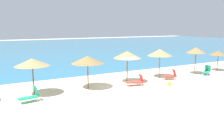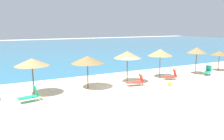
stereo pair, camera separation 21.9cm
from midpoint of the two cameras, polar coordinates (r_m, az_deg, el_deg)
name	(u,v)px [view 2 (the right image)]	position (r m, az deg, el deg)	size (l,w,h in m)	color
ground_plane	(130,89)	(19.36, 4.79, -4.61)	(160.00, 160.00, 0.00)	beige
sea_water	(39,48)	(57.61, -17.49, 5.24)	(160.00, 68.72, 0.01)	teal
beach_umbrella_1	(32,62)	(17.90, -18.95, 1.85)	(2.54, 2.54, 2.82)	brown
beach_umbrella_2	(87,60)	(18.89, -5.79, 2.56)	(2.69, 2.69, 2.76)	brown
beach_umbrella_3	(127,55)	(20.74, 4.15, 3.81)	(2.50, 2.50, 2.94)	brown
beach_umbrella_4	(160,53)	(23.30, 12.19, 4.27)	(2.45, 2.45, 2.92)	brown
beach_umbrella_5	(197,50)	(26.03, 20.58, 4.60)	(2.04, 2.04, 2.95)	brown
beach_umbrella_6	(220,53)	(29.18, 25.37, 3.82)	(2.00, 2.00, 2.35)	brown
lounge_chair_0	(30,95)	(16.87, -19.26, -5.87)	(1.45, 0.78, 1.15)	#199972
lounge_chair_1	(208,71)	(26.58, 22.92, -0.20)	(1.47, 1.13, 1.01)	#199972
lounge_chair_2	(171,75)	(23.07, 14.73, -1.28)	(1.43, 0.98, 1.03)	red
lounge_chair_3	(136,81)	(20.21, 6.31, -2.73)	(1.67, 0.95, 1.01)	red
beach_ball	(169,84)	(20.66, 14.38, -3.37)	(0.39, 0.39, 0.39)	yellow
cooler_box	(181,76)	(24.30, 16.98, -1.42)	(0.45, 0.37, 0.37)	white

